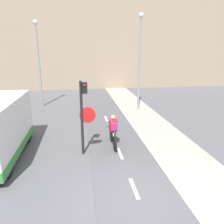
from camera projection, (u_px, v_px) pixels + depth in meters
ground_plane at (138, 199)px, 6.48m from camera, size 120.00×120.00×0.00m
bike_lane at (138, 199)px, 6.48m from camera, size 2.57×60.00×0.02m
sidewalk_strip at (215, 191)px, 6.82m from camera, size 2.40×60.00×0.05m
building_row_background at (92, 37)px, 26.05m from camera, size 60.00×5.20×11.74m
traffic_light_pole at (84, 110)px, 8.84m from camera, size 0.67×0.25×3.11m
street_lamp_far at (38, 55)px, 16.34m from camera, size 0.36×0.36×6.43m
street_lamp_sidewalk at (140, 53)px, 15.15m from camera, size 0.36×0.36×6.72m
cyclist_near at (113, 132)px, 9.88m from camera, size 0.46×1.81×1.50m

